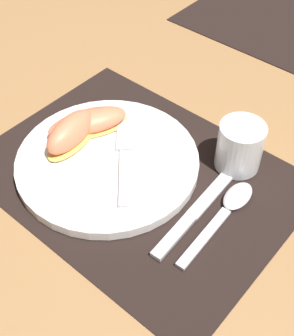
{
  "coord_description": "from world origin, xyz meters",
  "views": [
    {
      "loc": [
        0.32,
        -0.35,
        0.53
      ],
      "look_at": [
        0.01,
        0.01,
        0.02
      ],
      "focal_mm": 50.0,
      "sensor_mm": 36.0,
      "label": 1
    }
  ],
  "objects_px": {
    "citrus_wedge_0": "(96,121)",
    "citrus_wedge_1": "(82,123)",
    "spoon": "(229,207)",
    "knife": "(197,210)",
    "fork": "(125,154)",
    "juice_glass": "(239,149)",
    "citrus_wedge_2": "(71,133)",
    "plate": "(108,162)"
  },
  "relations": [
    {
      "from": "juice_glass",
      "to": "citrus_wedge_0",
      "type": "distance_m",
      "value": 0.23
    },
    {
      "from": "knife",
      "to": "citrus_wedge_0",
      "type": "distance_m",
      "value": 0.22
    },
    {
      "from": "spoon",
      "to": "citrus_wedge_1",
      "type": "distance_m",
      "value": 0.27
    },
    {
      "from": "plate",
      "to": "fork",
      "type": "bearing_deg",
      "value": 53.65
    },
    {
      "from": "knife",
      "to": "spoon",
      "type": "height_order",
      "value": "spoon"
    },
    {
      "from": "juice_glass",
      "to": "fork",
      "type": "bearing_deg",
      "value": -140.56
    },
    {
      "from": "juice_glass",
      "to": "fork",
      "type": "relative_size",
      "value": 0.52
    },
    {
      "from": "citrus_wedge_0",
      "to": "citrus_wedge_1",
      "type": "xyz_separation_m",
      "value": [
        -0.01,
        -0.02,
        -0.0
      ]
    },
    {
      "from": "citrus_wedge_2",
      "to": "juice_glass",
      "type": "bearing_deg",
      "value": 33.74
    },
    {
      "from": "plate",
      "to": "juice_glass",
      "type": "height_order",
      "value": "juice_glass"
    },
    {
      "from": "knife",
      "to": "fork",
      "type": "height_order",
      "value": "fork"
    },
    {
      "from": "juice_glass",
      "to": "citrus_wedge_0",
      "type": "bearing_deg",
      "value": -156.02
    },
    {
      "from": "knife",
      "to": "fork",
      "type": "xyz_separation_m",
      "value": [
        -0.14,
        0.0,
        0.02
      ]
    },
    {
      "from": "knife",
      "to": "citrus_wedge_1",
      "type": "relative_size",
      "value": 1.68
    },
    {
      "from": "plate",
      "to": "knife",
      "type": "xyz_separation_m",
      "value": [
        0.16,
        0.02,
        -0.01
      ]
    },
    {
      "from": "plate",
      "to": "citrus_wedge_1",
      "type": "relative_size",
      "value": 2.24
    },
    {
      "from": "spoon",
      "to": "citrus_wedge_0",
      "type": "bearing_deg",
      "value": -177.17
    },
    {
      "from": "knife",
      "to": "citrus_wedge_1",
      "type": "bearing_deg",
      "value": 179.08
    },
    {
      "from": "citrus_wedge_0",
      "to": "citrus_wedge_2",
      "type": "distance_m",
      "value": 0.05
    },
    {
      "from": "knife",
      "to": "citrus_wedge_0",
      "type": "bearing_deg",
      "value": 174.61
    },
    {
      "from": "fork",
      "to": "citrus_wedge_1",
      "type": "height_order",
      "value": "citrus_wedge_1"
    },
    {
      "from": "citrus_wedge_1",
      "to": "juice_glass",
      "type": "bearing_deg",
      "value": 26.15
    },
    {
      "from": "plate",
      "to": "citrus_wedge_2",
      "type": "bearing_deg",
      "value": -169.91
    },
    {
      "from": "plate",
      "to": "fork",
      "type": "distance_m",
      "value": 0.03
    },
    {
      "from": "citrus_wedge_0",
      "to": "citrus_wedge_1",
      "type": "relative_size",
      "value": 0.93
    },
    {
      "from": "citrus_wedge_0",
      "to": "citrus_wedge_1",
      "type": "height_order",
      "value": "same"
    },
    {
      "from": "knife",
      "to": "citrus_wedge_1",
      "type": "xyz_separation_m",
      "value": [
        -0.23,
        0.0,
        0.03
      ]
    },
    {
      "from": "juice_glass",
      "to": "citrus_wedge_2",
      "type": "height_order",
      "value": "juice_glass"
    },
    {
      "from": "plate",
      "to": "juice_glass",
      "type": "distance_m",
      "value": 0.2
    },
    {
      "from": "spoon",
      "to": "citrus_wedge_2",
      "type": "relative_size",
      "value": 1.59
    },
    {
      "from": "spoon",
      "to": "citrus_wedge_0",
      "type": "distance_m",
      "value": 0.25
    },
    {
      "from": "citrus_wedge_0",
      "to": "juice_glass",
      "type": "bearing_deg",
      "value": 23.98
    },
    {
      "from": "knife",
      "to": "citrus_wedge_0",
      "type": "xyz_separation_m",
      "value": [
        -0.22,
        0.02,
        0.03
      ]
    },
    {
      "from": "citrus_wedge_0",
      "to": "citrus_wedge_2",
      "type": "relative_size",
      "value": 1.04
    },
    {
      "from": "knife",
      "to": "citrus_wedge_2",
      "type": "bearing_deg",
      "value": -172.61
    },
    {
      "from": "juice_glass",
      "to": "fork",
      "type": "distance_m",
      "value": 0.17
    },
    {
      "from": "spoon",
      "to": "citrus_wedge_1",
      "type": "bearing_deg",
      "value": -173.7
    },
    {
      "from": "plate",
      "to": "citrus_wedge_0",
      "type": "bearing_deg",
      "value": 147.9
    },
    {
      "from": "plate",
      "to": "juice_glass",
      "type": "relative_size",
      "value": 3.67
    },
    {
      "from": "spoon",
      "to": "citrus_wedge_1",
      "type": "relative_size",
      "value": 1.42
    },
    {
      "from": "spoon",
      "to": "fork",
      "type": "height_order",
      "value": "fork"
    },
    {
      "from": "citrus_wedge_2",
      "to": "plate",
      "type": "bearing_deg",
      "value": 10.09
    }
  ]
}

